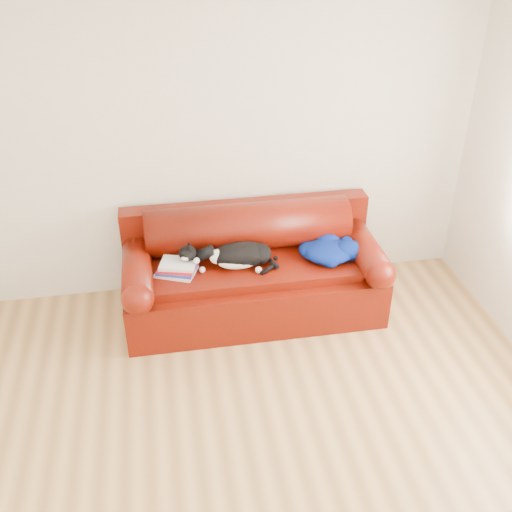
{
  "coord_description": "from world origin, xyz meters",
  "views": [
    {
      "loc": [
        -0.41,
        -2.57,
        3.11
      ],
      "look_at": [
        0.28,
        1.35,
        0.63
      ],
      "focal_mm": 42.0,
      "sensor_mm": 36.0,
      "label": 1
    }
  ],
  "objects_px": {
    "sofa_base": "(253,287)",
    "book_stack": "(177,268)",
    "cat": "(240,256)",
    "blanket": "(330,250)"
  },
  "relations": [
    {
      "from": "book_stack",
      "to": "cat",
      "type": "xyz_separation_m",
      "value": [
        0.5,
        0.02,
        0.05
      ]
    },
    {
      "from": "sofa_base",
      "to": "book_stack",
      "type": "xyz_separation_m",
      "value": [
        -0.62,
        -0.08,
        0.31
      ]
    },
    {
      "from": "book_stack",
      "to": "blanket",
      "type": "relative_size",
      "value": 0.66
    },
    {
      "from": "sofa_base",
      "to": "blanket",
      "type": "bearing_deg",
      "value": -4.53
    },
    {
      "from": "book_stack",
      "to": "cat",
      "type": "height_order",
      "value": "cat"
    },
    {
      "from": "sofa_base",
      "to": "book_stack",
      "type": "distance_m",
      "value": 0.7
    },
    {
      "from": "sofa_base",
      "to": "book_stack",
      "type": "relative_size",
      "value": 5.78
    },
    {
      "from": "book_stack",
      "to": "cat",
      "type": "bearing_deg",
      "value": 2.24
    },
    {
      "from": "cat",
      "to": "blanket",
      "type": "xyz_separation_m",
      "value": [
        0.75,
        0.01,
        -0.03
      ]
    },
    {
      "from": "cat",
      "to": "blanket",
      "type": "relative_size",
      "value": 1.22
    }
  ]
}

